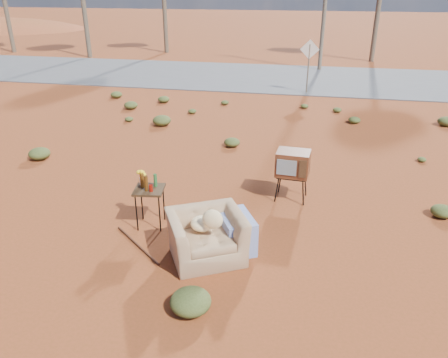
# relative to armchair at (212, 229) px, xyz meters

# --- Properties ---
(ground) EXTENTS (140.00, 140.00, 0.00)m
(ground) POSITION_rel_armchair_xyz_m (-0.30, 0.43, -0.50)
(ground) COLOR maroon
(ground) RESTS_ON ground
(highway) EXTENTS (140.00, 7.00, 0.04)m
(highway) POSITION_rel_armchair_xyz_m (-0.30, 15.43, -0.48)
(highway) COLOR #565659
(highway) RESTS_ON ground
(armchair) EXTENTS (1.60, 1.49, 1.07)m
(armchair) POSITION_rel_armchair_xyz_m (0.00, 0.00, 0.00)
(armchair) COLOR #9D7855
(armchair) RESTS_ON ground
(tv_unit) EXTENTS (0.72, 0.60, 1.09)m
(tv_unit) POSITION_rel_armchair_xyz_m (1.18, 2.42, 0.31)
(tv_unit) COLOR black
(tv_unit) RESTS_ON ground
(side_table) EXTENTS (0.62, 0.62, 1.09)m
(side_table) POSITION_rel_armchair_xyz_m (-1.42, 0.77, 0.30)
(side_table) COLOR #372414
(side_table) RESTS_ON ground
(rusty_bar) EXTENTS (1.18, 1.03, 0.04)m
(rusty_bar) POSITION_rel_armchair_xyz_m (-1.37, -0.01, -0.48)
(rusty_bar) COLOR #462112
(rusty_bar) RESTS_ON ground
(road_sign) EXTENTS (0.78, 0.06, 2.19)m
(road_sign) POSITION_rel_armchair_xyz_m (1.20, 12.43, 1.00)
(road_sign) COLOR brown
(road_sign) RESTS_ON ground
(scrub_patch) EXTENTS (17.49, 8.07, 0.33)m
(scrub_patch) POSITION_rel_armchair_xyz_m (-1.12, 4.84, -0.36)
(scrub_patch) COLOR #4B5626
(scrub_patch) RESTS_ON ground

